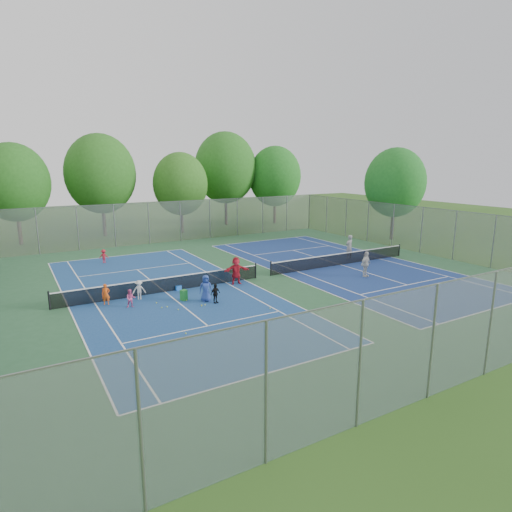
{
  "coord_description": "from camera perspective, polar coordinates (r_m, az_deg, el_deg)",
  "views": [
    {
      "loc": [
        -14.77,
        -24.39,
        7.79
      ],
      "look_at": [
        0.0,
        1.0,
        1.3
      ],
      "focal_mm": 30.0,
      "sensor_mm": 36.0,
      "label": 1
    }
  ],
  "objects": [
    {
      "name": "student_e",
      "position": [
        24.46,
        -6.71,
        -4.31
      ],
      "size": [
        0.85,
        0.67,
        1.54
      ],
      "primitive_type": "imported",
      "rotation": [
        0.0,
        0.0,
        -0.27
      ],
      "color": "#2A469B",
      "rests_on": "ground"
    },
    {
      "name": "fence_east",
      "position": [
        39.69,
        21.2,
        3.23
      ],
      "size": [
        0.1,
        32.0,
        4.0
      ],
      "primitive_type": "cube",
      "rotation": [
        0.0,
        0.0,
        1.57
      ],
      "color": "gray",
      "rests_on": "ground"
    },
    {
      "name": "tennis_ball_6",
      "position": [
        23.92,
        -7.29,
        -6.57
      ],
      "size": [
        0.07,
        0.07,
        0.07
      ],
      "primitive_type": "sphere",
      "color": "#B4CB2F",
      "rests_on": "ground"
    },
    {
      "name": "tennis_ball_1",
      "position": [
        23.27,
        1.89,
        -7.01
      ],
      "size": [
        0.07,
        0.07,
        0.07
      ],
      "primitive_type": "sphere",
      "color": "#AAC32D",
      "rests_on": "ground"
    },
    {
      "name": "tree_ne",
      "position": [
        55.15,
        2.54,
        10.55
      ],
      "size": [
        6.6,
        6.6,
        9.77
      ],
      "color": "#443326",
      "rests_on": "ground"
    },
    {
      "name": "tree_side_e",
      "position": [
        45.48,
        18.05,
        9.28
      ],
      "size": [
        6.0,
        6.0,
        9.2
      ],
      "color": "#443326",
      "rests_on": "ground"
    },
    {
      "name": "student_b",
      "position": [
        24.33,
        -16.36,
        -5.46
      ],
      "size": [
        0.58,
        0.5,
        1.03
      ],
      "primitive_type": "imported",
      "rotation": [
        0.0,
        0.0,
        -0.25
      ],
      "color": "#D95490",
      "rests_on": "ground"
    },
    {
      "name": "teen_court_b",
      "position": [
        30.39,
        14.42,
        -1.07
      ],
      "size": [
        1.12,
        0.67,
        1.78
      ],
      "primitive_type": "imported",
      "rotation": [
        0.0,
        0.0,
        0.24
      ],
      "color": "silver",
      "rests_on": "ground"
    },
    {
      "name": "child_far_baseline",
      "position": [
        35.54,
        -19.63,
        -0.04
      ],
      "size": [
        0.81,
        0.64,
        1.09
      ],
      "primitive_type": "imported",
      "rotation": [
        0.0,
        0.0,
        2.75
      ],
      "color": "#B21928",
      "rests_on": "ground"
    },
    {
      "name": "net_left",
      "position": [
        26.62,
        -12.05,
        -3.81
      ],
      "size": [
        12.87,
        0.1,
        0.91
      ],
      "primitive_type": "cube",
      "color": "black",
      "rests_on": "ground"
    },
    {
      "name": "tree_nr",
      "position": [
        53.92,
        -4.11,
        11.64
      ],
      "size": [
        7.6,
        7.6,
        11.42
      ],
      "color": "#443326",
      "rests_on": "ground"
    },
    {
      "name": "tennis_ball_7",
      "position": [
        23.9,
        -12.45,
        -6.78
      ],
      "size": [
        0.07,
        0.07,
        0.07
      ],
      "primitive_type": "sphere",
      "color": "#B5D130",
      "rests_on": "ground"
    },
    {
      "name": "court_left",
      "position": [
        26.75,
        -12.01,
        -4.72
      ],
      "size": [
        10.97,
        23.77,
        0.01
      ],
      "primitive_type": "cube",
      "color": "navy",
      "rests_on": "court_pad"
    },
    {
      "name": "fence_north",
      "position": [
        43.39,
        -10.05,
        4.6
      ],
      "size": [
        32.0,
        0.1,
        4.0
      ],
      "primitive_type": "cube",
      "color": "gray",
      "rests_on": "ground"
    },
    {
      "name": "tree_nw",
      "position": [
        46.43,
        -29.57,
        8.52
      ],
      "size": [
        6.4,
        6.4,
        9.58
      ],
      "color": "#443326",
      "rests_on": "ground"
    },
    {
      "name": "tennis_ball_10",
      "position": [
        24.87,
        -9.25,
        -5.88
      ],
      "size": [
        0.07,
        0.07,
        0.07
      ],
      "primitive_type": "sphere",
      "color": "#BBE635",
      "rests_on": "ground"
    },
    {
      "name": "instructor",
      "position": [
        35.79,
        12.32,
        1.2
      ],
      "size": [
        0.77,
        0.55,
        1.96
      ],
      "primitive_type": "imported",
      "rotation": [
        0.0,
        0.0,
        3.26
      ],
      "color": "gray",
      "rests_on": "ground"
    },
    {
      "name": "ball_crate",
      "position": [
        26.99,
        -10.37,
        -4.19
      ],
      "size": [
        0.38,
        0.38,
        0.3
      ],
      "primitive_type": "cube",
      "rotation": [
        0.0,
        0.0,
        0.09
      ],
      "color": "blue",
      "rests_on": "ground"
    },
    {
      "name": "tennis_ball_4",
      "position": [
        23.95,
        -6.81,
        -6.52
      ],
      "size": [
        0.07,
        0.07,
        0.07
      ],
      "primitive_type": "sphere",
      "color": "yellow",
      "rests_on": "ground"
    },
    {
      "name": "tennis_ball_8",
      "position": [
        23.81,
        -7.26,
        -6.65
      ],
      "size": [
        0.07,
        0.07,
        0.07
      ],
      "primitive_type": "sphere",
      "color": "gold",
      "rests_on": "ground"
    },
    {
      "name": "student_f",
      "position": [
        27.68,
        -2.65,
        -1.98
      ],
      "size": [
        1.74,
        0.88,
        1.79
      ],
      "primitive_type": "imported",
      "rotation": [
        0.0,
        0.0,
        -0.22
      ],
      "color": "red",
      "rests_on": "ground"
    },
    {
      "name": "tennis_ball_5",
      "position": [
        23.42,
        -10.32,
        -7.09
      ],
      "size": [
        0.07,
        0.07,
        0.07
      ],
      "primitive_type": "sphere",
      "color": "#C1D732",
      "rests_on": "ground"
    },
    {
      "name": "fence_south",
      "position": [
        17.95,
        28.76,
        -7.96
      ],
      "size": [
        32.0,
        0.1,
        4.0
      ],
      "primitive_type": "cube",
      "color": "gray",
      "rests_on": "ground"
    },
    {
      "name": "court_right",
      "position": [
        33.6,
        11.25,
        -1.16
      ],
      "size": [
        10.97,
        23.77,
        0.01
      ],
      "primitive_type": "cube",
      "color": "navy",
      "rests_on": "court_pad"
    },
    {
      "name": "tennis_ball_9",
      "position": [
        24.72,
        -6.51,
        -5.9
      ],
      "size": [
        0.07,
        0.07,
        0.07
      ],
      "primitive_type": "sphere",
      "color": "#ADC12D",
      "rests_on": "ground"
    },
    {
      "name": "tree_nc",
      "position": [
        48.45,
        -10.04,
        9.44
      ],
      "size": [
        6.0,
        6.0,
        8.85
      ],
      "color": "#443326",
      "rests_on": "ground"
    },
    {
      "name": "tennis_ball_0",
      "position": [
        24.75,
        -13.14,
        -6.14
      ],
      "size": [
        0.07,
        0.07,
        0.07
      ],
      "primitive_type": "sphere",
      "color": "yellow",
      "rests_on": "ground"
    },
    {
      "name": "tree_nl",
      "position": [
        48.21,
        -20.03,
        10.24
      ],
      "size": [
        7.2,
        7.2,
        10.69
      ],
      "color": "#443326",
      "rests_on": "ground"
    },
    {
      "name": "student_d",
      "position": [
        24.13,
        -5.45,
        -5.02
      ],
      "size": [
        0.72,
        0.46,
        1.13
      ],
      "primitive_type": "imported",
      "rotation": [
        0.0,
        0.0,
        0.3
      ],
      "color": "black",
      "rests_on": "ground"
    },
    {
      "name": "court_pad",
      "position": [
        29.55,
        0.98,
        -2.81
      ],
      "size": [
        32.0,
        32.0,
        0.01
      ],
      "primitive_type": "cube",
      "color": "#295734",
      "rests_on": "ground"
    },
    {
      "name": "ground",
      "position": [
        29.56,
        0.98,
        -2.82
      ],
      "size": [
        120.0,
        120.0,
        0.0
      ],
      "primitive_type": "plane",
      "color": "#2B531A",
      "rests_on": "ground"
    },
    {
      "name": "tennis_ball_2",
      "position": [
        20.28,
        -9.34,
        -10.2
      ],
      "size": [
        0.07,
        0.07,
        0.07
      ],
      "primitive_type": "sphere",
      "color": "#C5D030",
      "rests_on": "ground"
    },
    {
      "name": "ball_hopper",
      "position": [
        24.91,
        -9.6,
        -5.18
      ],
      "size": [
        0.41,
        0.41,
        0.63
      ],
      "primitive_type": "cube",
      "rotation": [
        0.0,
        0.0,
        0.35
      ],
      "color": "green",
      "rests_on": "ground"
    },
    {
      "name": "tennis_ball_3",
      "position": [
        23.98,
        -11.75,
        -6.68
      ],
      "size": [
        0.07,
        0.07,
        0.07
      ],
      "primitive_type": "sphere",
      "color": "#D8F338",
      "rests_on": "ground"
    },
    {
      "name": "student_c",
      "position": [
        25.58,
        -15.33,
        -4.39
      ],
      "size": [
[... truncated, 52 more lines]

